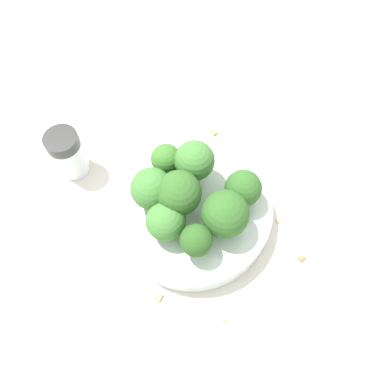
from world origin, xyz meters
name	(u,v)px	position (x,y,z in m)	size (l,w,h in m)	color
ground_plane	(192,216)	(0.00, 0.00, 0.00)	(3.00, 3.00, 0.00)	silver
bowl	(192,211)	(0.00, 0.00, 0.02)	(0.19, 0.19, 0.03)	silver
broccoli_floret_0	(166,160)	(-0.03, 0.04, 0.06)	(0.03, 0.03, 0.05)	#84AD66
broccoli_floret_1	(243,189)	(0.06, 0.01, 0.06)	(0.04, 0.04, 0.05)	#8EB770
broccoli_floret_2	(225,214)	(0.04, -0.02, 0.06)	(0.05, 0.05, 0.06)	#8EB770
broccoli_floret_3	(179,193)	(-0.01, -0.01, 0.07)	(0.05, 0.05, 0.06)	#8EB770
broccoli_floret_4	(190,161)	(0.00, 0.04, 0.07)	(0.05, 0.05, 0.06)	#8EB770
broccoli_floret_5	(166,222)	(-0.03, -0.03, 0.06)	(0.04, 0.04, 0.05)	#84AD66
broccoli_floret_6	(196,241)	(0.01, -0.05, 0.06)	(0.03, 0.03, 0.05)	#84AD66
broccoli_floret_7	(152,188)	(-0.04, 0.00, 0.06)	(0.05, 0.05, 0.06)	#84AD66
pepper_shaker	(68,153)	(-0.16, 0.06, 0.03)	(0.04, 0.04, 0.07)	silver
almond_crumb_0	(224,320)	(0.04, -0.12, 0.00)	(0.01, 0.00, 0.01)	#AD7F4C
almond_crumb_1	(302,258)	(0.13, -0.04, 0.00)	(0.01, 0.01, 0.01)	olive
almond_crumb_2	(158,296)	(-0.03, -0.10, 0.00)	(0.01, 0.01, 0.01)	tan
almond_crumb_3	(279,223)	(0.11, 0.00, 0.00)	(0.01, 0.00, 0.01)	tan
almond_crumb_4	(214,131)	(0.02, 0.13, 0.00)	(0.01, 0.01, 0.01)	#AD7F4C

